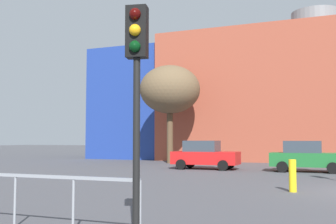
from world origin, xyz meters
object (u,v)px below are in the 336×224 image
Objects in this scene: parked_car_0 at (205,155)px; parked_car_1 at (306,156)px; bare_tree_1 at (170,90)px; bollard_yellow_0 at (293,176)px; traffic_light_near_left at (137,67)px.

parked_car_1 is at bearing 0.00° from parked_car_0.
parked_car_0 is at bearing -180.00° from parked_car_1.
parked_car_1 is 0.53× the size of bare_tree_1.
bare_tree_1 is at bearing 153.34° from parked_car_1.
parked_car_0 is 3.63× the size of bollard_yellow_0.
parked_car_0 is 0.53× the size of bare_tree_1.
parked_car_1 is 0.95× the size of traffic_light_near_left.
bare_tree_1 is (-9.67, 4.85, 4.57)m from parked_car_1.
parked_car_1 is at bearing 89.74° from bollard_yellow_0.
traffic_light_near_left is at bearing -96.80° from parked_car_1.
bare_tree_1 is at bearing 129.88° from parked_car_0.
bare_tree_1 reaches higher than parked_car_1.
traffic_light_near_left is (3.64, -16.54, 2.11)m from parked_car_0.
bare_tree_1 is (-4.06, 4.85, 4.57)m from parked_car_0.
bare_tree_1 is 17.47m from bollard_yellow_0.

